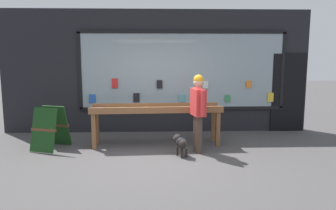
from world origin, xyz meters
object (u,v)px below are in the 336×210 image
Objects in this scene: person_browsing at (198,107)px; sandwich_board_sign at (50,128)px; display_table_main at (156,112)px; small_dog at (181,142)px.

sandwich_board_sign is at bearing 72.44° from person_browsing.
person_browsing reaches higher than display_table_main.
display_table_main is at bearing 44.06° from person_browsing.
small_dog is (-0.38, -0.27, -0.68)m from person_browsing.
small_dog is 0.54× the size of sandwich_board_sign.
small_dog is at bearing 4.26° from sandwich_board_sign.
display_table_main is 1.10m from person_browsing.
small_dog is at bearing -60.58° from display_table_main.
person_browsing is at bearing -35.04° from display_table_main.
sandwich_board_sign is (-3.22, 0.38, -0.49)m from person_browsing.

